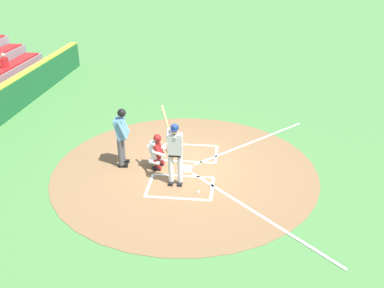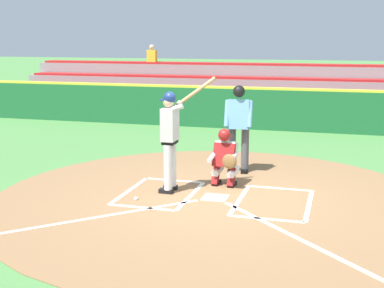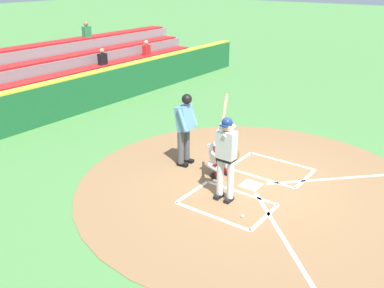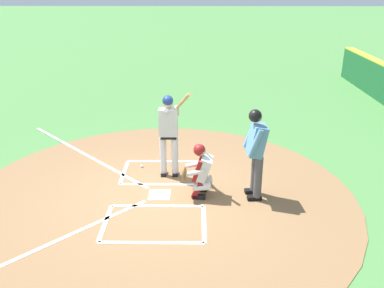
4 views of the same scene
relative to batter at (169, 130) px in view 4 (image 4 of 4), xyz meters
name	(u,v)px [view 4 (image 4 of 4)]	position (x,y,z in m)	size (l,w,h in m)	color
ground_plane	(159,195)	(-0.88, 0.16, -1.10)	(120.00, 120.00, 0.00)	#4C8442
dirt_circle	(159,195)	(-0.88, 0.16, -1.09)	(8.00, 8.00, 0.01)	olive
home_plate_and_chalk	(117,194)	(-0.88, 1.04, -1.08)	(7.93, 4.91, 0.01)	white
batter	(169,130)	(0.00, 0.00, 0.00)	(0.93, 0.71, 2.13)	silver
catcher	(200,169)	(-0.88, -0.67, -0.51)	(0.59, 0.66, 1.13)	black
plate_umpire	(256,148)	(-0.92, -1.76, -0.02)	(0.60, 0.45, 1.86)	#4C4C51
baseball	(142,166)	(0.42, 0.69, -1.06)	(0.07, 0.07, 0.07)	white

